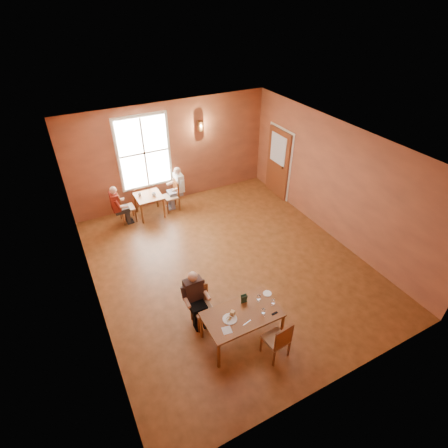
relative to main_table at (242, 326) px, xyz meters
name	(u,v)px	position (x,y,z in m)	size (l,w,h in m)	color
ground	(228,264)	(0.76, 1.98, -0.33)	(6.00, 7.00, 0.01)	brown
wall_back	(171,154)	(0.76, 5.48, 1.17)	(6.00, 0.04, 3.00)	brown
wall_front	(343,329)	(0.76, -1.52, 1.17)	(6.00, 0.04, 3.00)	brown
wall_left	(85,253)	(-2.24, 1.98, 1.17)	(0.04, 7.00, 3.00)	brown
wall_right	(334,181)	(3.76, 1.98, 1.17)	(0.04, 7.00, 3.00)	brown
ceiling	(229,146)	(0.76, 1.98, 2.67)	(6.00, 7.00, 0.04)	white
window	(144,153)	(-0.04, 5.43, 1.37)	(1.36, 0.10, 1.96)	white
door	(278,163)	(3.70, 4.28, 0.72)	(0.12, 1.04, 2.10)	maroon
wall_sconce	(200,126)	(1.66, 5.38, 1.87)	(0.16, 0.16, 0.28)	brown
main_table	(242,326)	(0.00, 0.00, 0.00)	(1.41, 0.79, 0.66)	brown
chair_diner_main	(203,308)	(-0.50, 0.65, 0.10)	(0.38, 0.38, 0.86)	#5A2D19
diner_main	(203,303)	(-0.50, 0.62, 0.25)	(0.46, 0.46, 1.16)	#3C261D
chair_empty	(276,338)	(0.35, -0.59, 0.11)	(0.39, 0.39, 0.87)	#3D1C0F
plate_food	(230,319)	(-0.26, -0.01, 0.35)	(0.26, 0.26, 0.03)	white
sandwich	(233,314)	(-0.18, 0.05, 0.38)	(0.08, 0.07, 0.09)	tan
goblet_a	(259,299)	(0.41, 0.11, 0.42)	(0.07, 0.07, 0.18)	white
goblet_b	(273,303)	(0.60, -0.09, 0.41)	(0.06, 0.06, 0.16)	white
goblet_c	(263,312)	(0.31, -0.20, 0.42)	(0.07, 0.07, 0.17)	white
menu_stand	(244,299)	(0.16, 0.22, 0.43)	(0.12, 0.06, 0.19)	#1D3622
knife	(247,323)	(-0.02, -0.21, 0.33)	(0.18, 0.01, 0.00)	silver
napkin	(227,330)	(-0.42, -0.19, 0.33)	(0.16, 0.16, 0.01)	silver
side_plate	(267,293)	(0.67, 0.20, 0.34)	(0.17, 0.17, 0.01)	white
sunglasses	(275,313)	(0.52, -0.27, 0.34)	(0.12, 0.04, 0.02)	black
second_table	(150,205)	(-0.21, 4.93, -0.01)	(0.72, 0.72, 0.64)	brown
chair_diner_white	(171,196)	(0.44, 4.93, 0.12)	(0.40, 0.40, 0.91)	brown
diner_white	(171,191)	(0.47, 4.93, 0.28)	(0.49, 0.49, 1.22)	silver
chair_diner_maroon	(127,207)	(-0.86, 4.93, 0.11)	(0.39, 0.39, 0.88)	brown
diner_maroon	(125,203)	(-0.89, 4.93, 0.25)	(0.46, 0.46, 1.15)	#5A121C
cup_a	(154,194)	(-0.07, 4.85, 0.35)	(0.12, 0.12, 0.09)	white
cup_b	(140,194)	(-0.43, 5.03, 0.35)	(0.10, 0.10, 0.09)	white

